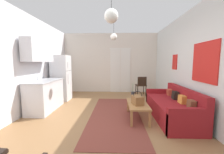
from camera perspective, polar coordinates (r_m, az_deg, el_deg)
name	(u,v)px	position (r m, az deg, el deg)	size (l,w,h in m)	color
ground_plane	(104,125)	(3.45, -3.50, -19.37)	(4.96, 7.60, 0.10)	#996D44
wall_back	(111,63)	(6.65, -0.51, 5.70)	(4.56, 0.13, 2.79)	silver
wall_right	(204,64)	(3.65, 33.90, 4.48)	(0.12, 7.20, 2.79)	silver
wall_left	(7,64)	(4.01, -37.41, 4.32)	(0.12, 7.20, 2.79)	silver
area_rug	(115,115)	(3.92, 1.37, -15.27)	(1.32, 3.23, 0.01)	brown
couch	(173,108)	(3.94, 24.08, -11.61)	(0.83, 1.94, 0.78)	maroon
coffee_table	(138,105)	(3.64, 10.54, -11.40)	(0.48, 1.02, 0.40)	#A87542
bamboo_vase	(133,96)	(3.83, 8.60, -7.79)	(0.10, 0.10, 0.45)	#2D2D33
handbag	(138,100)	(3.50, 10.53, -9.33)	(0.29, 0.37, 0.33)	brown
refrigerator	(61,78)	(5.54, -20.26, -0.36)	(0.63, 0.59, 1.69)	white
kitchen_counter	(44,84)	(4.57, -26.44, -2.65)	(0.61, 1.31, 2.08)	silver
accent_chair	(141,85)	(6.06, 12.01, -3.08)	(0.46, 0.44, 0.83)	black
pendant_lamp_near	(111,16)	(2.46, -0.29, 23.95)	(0.23, 0.23, 0.72)	black
pendant_lamp_far	(114,37)	(4.56, 0.71, 16.37)	(0.21, 0.21, 0.66)	black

